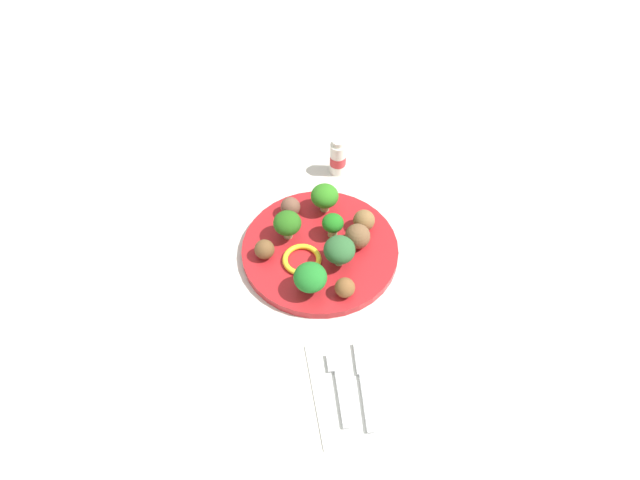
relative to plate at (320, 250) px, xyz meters
The scene contains 17 objects.
ground_plane 0.01m from the plate, ahead, with size 4.00×4.00×0.00m, color silver.
plate is the anchor object (origin of this frame).
broccoli_floret_back_left 0.10m from the plate, 164.59° to the left, with size 0.06×0.06×0.06m.
broccoli_floret_front_left 0.10m from the plate, 10.90° to the right, with size 0.05×0.05×0.06m.
broccoli_floret_back_right 0.07m from the plate, 142.89° to the right, with size 0.05×0.05×0.06m.
broccoli_floret_front_right 0.05m from the plate, 43.91° to the right, with size 0.04×0.04×0.05m.
broccoli_floret_mid_left 0.08m from the plate, 60.51° to the left, with size 0.05×0.05×0.06m.
meatball_mid_right 0.11m from the plate, 163.16° to the right, with size 0.03×0.03×0.03m, color brown.
meatball_front_right 0.10m from the plate, 28.63° to the left, with size 0.04×0.04×0.04m, color brown.
meatball_center 0.10m from the plate, 65.58° to the right, with size 0.04×0.04×0.04m, color brown.
meatball_far_rim 0.10m from the plate, 95.68° to the left, with size 0.04×0.04×0.04m, color brown.
meatball_near_rim 0.07m from the plate, 92.92° to the right, with size 0.05×0.05×0.05m, color brown.
pepper_ring_center 0.05m from the plate, 129.24° to the left, with size 0.07×0.07×0.01m, color yellow.
napkin 0.27m from the plate, behind, with size 0.17×0.12×0.01m, color white.
fork 0.26m from the plate, behind, with size 0.12×0.02×0.01m.
knife 0.26m from the plate, behind, with size 0.15×0.02×0.01m.
yogurt_bottle 0.22m from the plate, 15.13° to the right, with size 0.03×0.03×0.08m.
Camera 1 is at (-0.64, 0.06, 0.81)m, focal length 32.06 mm.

